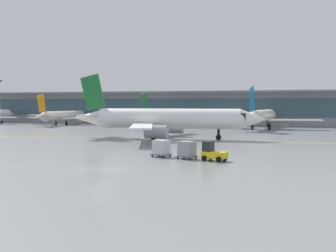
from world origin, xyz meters
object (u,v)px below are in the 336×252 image
Objects in this scene: gate_airplane_3 at (262,116)px; baggage_tug at (213,153)px; cargo_dolly_trailing at (161,148)px; apron_light_mast_0 at (0,99)px; taxiing_regional_jet at (166,119)px; gate_airplane_2 at (158,117)px; cargo_dolly_lead at (187,149)px; gate_airplane_1 at (63,116)px.

baggage_tug is at bearing -174.36° from gate_airplane_3.
baggage_tug is at bearing -0.00° from cargo_dolly_trailing.
apron_light_mast_0 is at bearing 87.78° from gate_airplane_3.
gate_airplane_3 is 2.23× the size of apron_light_mast_0.
taxiing_regional_jet is at bearing 164.85° from gate_airplane_3.
baggage_tug is 0.21× the size of apron_light_mast_0.
gate_airplane_2 is at bearing 128.97° from baggage_tug.
taxiing_regional_jet is 11.94× the size of baggage_tug.
gate_airplane_3 is 59.48m from cargo_dolly_trailing.
gate_airplane_2 is at bearing 126.72° from cargo_dolly_lead.
cargo_dolly_trailing is at bearing 180.00° from cargo_dolly_lead.
gate_airplane_3 is at bearing -87.90° from gate_airplane_2.
gate_airplane_3 reaches higher than cargo_dolly_lead.
apron_light_mast_0 is (-57.39, 12.68, 4.82)m from gate_airplane_2.
gate_airplane_1 is at bearing 146.29° from baggage_tug.
baggage_tug is 110.47m from apron_light_mast_0.
gate_airplane_3 is at bearing 105.48° from baggage_tug.
gate_airplane_1 is 85.59m from baggage_tug.
cargo_dolly_lead and cargo_dolly_trailing have the same top height.
gate_airplane_2 is 58.97m from apron_light_mast_0.
gate_airplane_3 is at bearing -91.06° from gate_airplane_1.
gate_airplane_3 is at bearing 102.56° from cargo_dolly_lead.
apron_light_mast_0 is at bearing 152.91° from cargo_dolly_trailing.
baggage_tug is (13.34, -25.88, -2.52)m from taxiing_regional_jet.
cargo_dolly_trailing is (49.77, -62.87, -1.50)m from gate_airplane_1.
cargo_dolly_trailing is 104.58m from apron_light_mast_0.
cargo_dolly_lead is at bearing -0.00° from cargo_dolly_trailing.
gate_airplane_1 is at bearing -15.38° from apron_light_mast_0.
gate_airplane_3 is (25.87, 1.42, 0.38)m from gate_airplane_2.
gate_airplane_1 is at bearing 134.84° from taxiing_regional_jet.
taxiing_regional_jet is 14.04× the size of cargo_dolly_trailing.
cargo_dolly_lead is (-2.89, -60.03, -1.93)m from gate_airplane_3.
cargo_dolly_lead is at bearing -41.57° from apron_light_mast_0.
baggage_tug is 1.18× the size of cargo_dolly_lead.
apron_light_mast_0 reaches higher than cargo_dolly_trailing.
cargo_dolly_lead is at bearing -137.47° from gate_airplane_1.
gate_airplane_2 is 0.87× the size of gate_airplane_3.
gate_airplane_1 reaches higher than baggage_tug.
cargo_dolly_trailing is (-6.17, -59.13, -1.93)m from gate_airplane_3.
taxiing_regional_jet is 25.25m from cargo_dolly_trailing.
baggage_tug is (26.04, -59.44, -1.71)m from gate_airplane_2.
gate_airplane_2 is at bearing 107.72° from taxiing_regional_jet.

